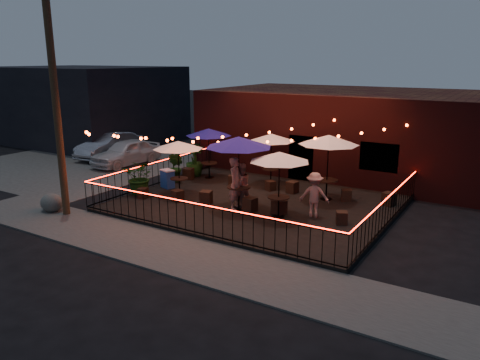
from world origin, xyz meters
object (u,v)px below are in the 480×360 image
at_px(utility_pole, 56,105).
at_px(cafe_table_3, 271,138).
at_px(boulder, 52,203).
at_px(cooler, 168,179).
at_px(cafe_table_4, 280,158).
at_px(cafe_table_2, 239,143).
at_px(cafe_table_5, 329,141).
at_px(cafe_table_0, 178,146).
at_px(cafe_table_1, 209,133).

relative_size(utility_pole, cafe_table_3, 2.99).
bearing_deg(boulder, cooler, 67.82).
relative_size(cafe_table_4, boulder, 2.59).
bearing_deg(cafe_table_2, boulder, -148.53).
xyz_separation_m(cafe_table_4, cafe_table_5, (0.66, 2.85, 0.23)).
distance_m(cafe_table_2, cafe_table_5, 3.63).
bearing_deg(cafe_table_5, cafe_table_4, -103.05).
bearing_deg(cooler, cafe_table_0, -7.63).
xyz_separation_m(cafe_table_5, boulder, (-8.28, -6.40, -2.15)).
distance_m(cafe_table_1, boulder, 7.46).
height_order(utility_pole, cafe_table_5, utility_pole).
bearing_deg(boulder, cafe_table_0, 53.25).
height_order(cooler, boulder, cooler).
distance_m(cafe_table_5, cooler, 7.03).
bearing_deg(boulder, cafe_table_1, 71.07).
bearing_deg(cafe_table_1, utility_pole, -103.28).
xyz_separation_m(cafe_table_1, cafe_table_5, (5.94, -0.42, 0.24)).
bearing_deg(cafe_table_2, cafe_table_0, 174.85).
relative_size(cafe_table_2, cafe_table_5, 0.89).
relative_size(utility_pole, cooler, 10.13).
distance_m(cafe_table_1, cafe_table_2, 4.82).
bearing_deg(cafe_table_5, cooler, -163.26).
relative_size(cafe_table_3, boulder, 2.98).
bearing_deg(cafe_table_1, cafe_table_0, -78.81).
relative_size(cafe_table_0, cafe_table_5, 0.73).
relative_size(cafe_table_4, cafe_table_5, 0.76).
height_order(utility_pole, cooler, utility_pole).
bearing_deg(cafe_table_5, utility_pole, -139.86).
distance_m(utility_pole, boulder, 3.72).
distance_m(utility_pole, cafe_table_5, 9.98).
distance_m(cafe_table_0, cooler, 2.04).
xyz_separation_m(cafe_table_0, boulder, (-2.92, -3.91, -1.83)).
xyz_separation_m(cafe_table_3, cafe_table_4, (2.31, -3.79, 0.07)).
relative_size(utility_pole, boulder, 8.91).
relative_size(cafe_table_1, boulder, 2.85).
distance_m(cafe_table_5, boulder, 10.69).
distance_m(cafe_table_4, boulder, 8.63).
distance_m(cafe_table_0, cafe_table_5, 5.93).
distance_m(cafe_table_0, cafe_table_4, 4.72).
bearing_deg(utility_pole, cafe_table_0, 60.58).
bearing_deg(cafe_table_3, boulder, -125.86).
bearing_deg(cafe_table_0, boulder, -126.75).
bearing_deg(cafe_table_4, cafe_table_0, 175.78).
bearing_deg(cafe_table_0, utility_pole, -119.42).
bearing_deg(cafe_table_2, cafe_table_4, -2.56).
xyz_separation_m(cafe_table_4, boulder, (-7.62, -3.56, -1.92)).
relative_size(cafe_table_2, boulder, 3.00).
bearing_deg(cooler, boulder, -92.99).
bearing_deg(cooler, cafe_table_3, 58.76).
xyz_separation_m(utility_pole, cafe_table_4, (6.88, 3.51, -1.73)).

